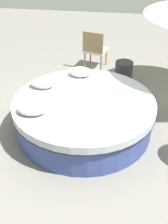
% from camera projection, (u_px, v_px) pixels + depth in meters
% --- Properties ---
extents(ground_plane, '(16.00, 16.00, 0.00)m').
position_uv_depth(ground_plane, '(84.00, 129.00, 5.16)').
color(ground_plane, gray).
extents(round_bed, '(2.48, 2.48, 0.62)m').
position_uv_depth(round_bed, '(84.00, 115.00, 4.98)').
color(round_bed, '#38478C').
rests_on(round_bed, ground_plane).
extents(throw_pillow_0, '(0.43, 0.29, 0.19)m').
position_uv_depth(throw_pillow_0, '(80.00, 72.00, 5.51)').
color(throw_pillow_0, silver).
rests_on(throw_pillow_0, round_bed).
extents(throw_pillow_1, '(0.44, 0.28, 0.17)m').
position_uv_depth(throw_pillow_1, '(42.00, 83.00, 5.14)').
color(throw_pillow_1, beige).
rests_on(throw_pillow_1, round_bed).
extents(throw_pillow_2, '(0.48, 0.35, 0.15)m').
position_uv_depth(throw_pillow_2, '(32.00, 109.00, 4.46)').
color(throw_pillow_2, beige).
rests_on(throw_pillow_2, round_bed).
extents(patio_chair, '(0.62, 0.61, 0.98)m').
position_uv_depth(patio_chair, '(95.00, 47.00, 6.98)').
color(patio_chair, '#997A56').
rests_on(patio_chair, ground_plane).
extents(side_table, '(0.41, 0.41, 0.52)m').
position_uv_depth(side_table, '(124.00, 72.00, 6.50)').
color(side_table, '#333338').
rests_on(side_table, ground_plane).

